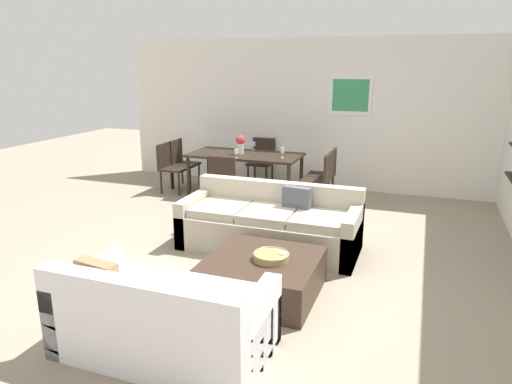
# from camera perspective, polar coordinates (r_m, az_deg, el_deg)

# --- Properties ---
(ground_plane) EXTENTS (18.00, 18.00, 0.00)m
(ground_plane) POSITION_cam_1_polar(r_m,az_deg,el_deg) (5.66, -0.07, -7.91)
(ground_plane) COLOR gray
(back_wall_unit) EXTENTS (8.40, 0.09, 2.70)m
(back_wall_unit) POSITION_cam_1_polar(r_m,az_deg,el_deg) (8.58, 10.13, 9.27)
(back_wall_unit) COLOR silver
(back_wall_unit) RESTS_ON ground
(sofa_beige) EXTENTS (2.19, 0.90, 0.78)m
(sofa_beige) POSITION_cam_1_polar(r_m,az_deg,el_deg) (5.82, 1.80, -4.14)
(sofa_beige) COLOR #B2A893
(sofa_beige) RESTS_ON ground
(loveseat_white) EXTENTS (1.66, 0.90, 0.78)m
(loveseat_white) POSITION_cam_1_polar(r_m,az_deg,el_deg) (3.89, -11.40, -15.04)
(loveseat_white) COLOR white
(loveseat_white) RESTS_ON ground
(coffee_table) EXTENTS (1.09, 1.07, 0.38)m
(coffee_table) POSITION_cam_1_polar(r_m,az_deg,el_deg) (4.74, 0.79, -10.22)
(coffee_table) COLOR #38281E
(coffee_table) RESTS_ON ground
(decorative_bowl) EXTENTS (0.36, 0.36, 0.07)m
(decorative_bowl) POSITION_cam_1_polar(r_m,az_deg,el_deg) (4.61, 1.87, -7.86)
(decorative_bowl) COLOR #99844C
(decorative_bowl) RESTS_ON coffee_table
(candle_jar) EXTENTS (0.09, 0.09, 0.08)m
(candle_jar) POSITION_cam_1_polar(r_m,az_deg,el_deg) (4.62, 3.30, -7.87)
(candle_jar) COLOR silver
(candle_jar) RESTS_ON coffee_table
(dining_table) EXTENTS (1.91, 0.92, 0.75)m
(dining_table) POSITION_cam_1_polar(r_m,az_deg,el_deg) (8.02, -1.34, 4.22)
(dining_table) COLOR black
(dining_table) RESTS_ON ground
(dining_chair_foot) EXTENTS (0.44, 0.44, 0.88)m
(dining_chair_foot) POSITION_cam_1_polar(r_m,az_deg,el_deg) (7.27, -3.82, 1.59)
(dining_chair_foot) COLOR black
(dining_chair_foot) RESTS_ON ground
(dining_chair_head) EXTENTS (0.44, 0.44, 0.88)m
(dining_chair_head) POSITION_cam_1_polar(r_m,az_deg,el_deg) (8.85, 0.73, 4.12)
(dining_chair_head) COLOR black
(dining_chair_head) RESTS_ON ground
(dining_chair_right_far) EXTENTS (0.44, 0.44, 0.88)m
(dining_chair_right_far) POSITION_cam_1_polar(r_m,az_deg,el_deg) (7.87, 8.52, 2.52)
(dining_chair_right_far) COLOR black
(dining_chair_right_far) RESTS_ON ground
(dining_chair_left_far) EXTENTS (0.44, 0.44, 0.88)m
(dining_chair_left_far) POSITION_cam_1_polar(r_m,az_deg,el_deg) (8.81, -9.13, 3.88)
(dining_chair_left_far) COLOR black
(dining_chair_left_far) RESTS_ON ground
(dining_chair_left_near) EXTENTS (0.44, 0.44, 0.88)m
(dining_chair_left_near) POSITION_cam_1_polar(r_m,az_deg,el_deg) (8.46, -10.49, 3.33)
(dining_chair_left_near) COLOR black
(dining_chair_left_near) RESTS_ON ground
(dining_chair_right_near) EXTENTS (0.44, 0.44, 0.88)m
(dining_chair_right_near) POSITION_cam_1_polar(r_m,az_deg,el_deg) (7.48, 7.87, 1.85)
(dining_chair_right_near) COLOR black
(dining_chair_right_near) RESTS_ON ground
(wine_glass_right_near) EXTENTS (0.06, 0.06, 0.18)m
(wine_glass_right_near) POSITION_cam_1_polar(r_m,az_deg,el_deg) (7.65, 3.27, 5.08)
(wine_glass_right_near) COLOR silver
(wine_glass_right_near) RESTS_ON dining_table
(wine_glass_foot) EXTENTS (0.06, 0.06, 0.15)m
(wine_glass_foot) POSITION_cam_1_polar(r_m,az_deg,el_deg) (7.62, -2.45, 4.93)
(wine_glass_foot) COLOR silver
(wine_glass_foot) RESTS_ON dining_table
(wine_glass_head) EXTENTS (0.08, 0.08, 0.14)m
(wine_glass_head) POSITION_cam_1_polar(r_m,az_deg,el_deg) (8.35, -0.33, 5.87)
(wine_glass_head) COLOR silver
(wine_glass_head) RESTS_ON dining_table
(centerpiece_vase) EXTENTS (0.16, 0.16, 0.32)m
(centerpiece_vase) POSITION_cam_1_polar(r_m,az_deg,el_deg) (7.97, -1.93, 6.03)
(centerpiece_vase) COLOR silver
(centerpiece_vase) RESTS_ON dining_table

